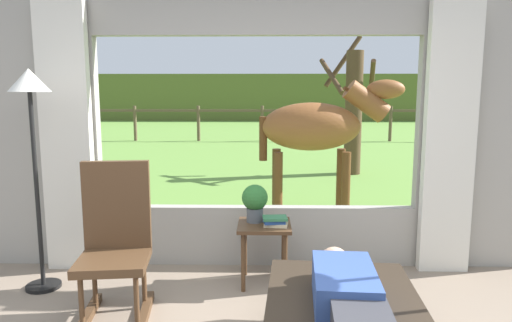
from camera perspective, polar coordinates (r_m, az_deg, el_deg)
The scene contains 14 objects.
back_wall_with_window at distance 4.28m, azimuth 0.11°, elevation 3.58°, with size 5.20×0.12×2.55m.
curtain_panel_left at distance 4.50m, azimuth -22.00°, elevation 2.56°, with size 0.44×0.10×2.40m, color silver.
curtain_panel_right at distance 4.45m, azimuth 22.42°, elevation 2.48°, with size 0.44×0.10×2.40m, color silver.
outdoor_pasture_lawn at distance 15.25m, azimuth 0.76°, elevation 2.61°, with size 36.00×21.68×0.02m, color olive.
distant_hill_ridge at distance 25.00m, azimuth 0.87°, elevation 7.73°, with size 36.00×2.00×2.40m, color #56632B.
reclining_person at distance 2.60m, azimuth 11.43°, elevation -16.80°, with size 0.38×1.44×0.22m.
rocking_chair at distance 3.56m, azimuth -16.70°, elevation -9.44°, with size 0.53×0.73×1.12m.
side_table at distance 3.98m, azimuth 1.01°, elevation -8.93°, with size 0.44×0.44×0.52m.
potted_plant at distance 3.97m, azimuth -0.14°, elevation -4.84°, with size 0.22×0.22×0.32m.
book_stack at distance 3.88m, azimuth 2.33°, elevation -7.33°, with size 0.21×0.16×0.08m.
floor_lamp_left at distance 4.10m, azimuth -25.63°, elevation 5.27°, with size 0.32×0.32×1.79m.
horse at distance 5.92m, azimuth 7.52°, elevation 4.02°, with size 1.81×0.61×1.73m.
pasture_tree at distance 9.12m, azimuth 11.66°, elevation 6.23°, with size 1.04×1.27×2.66m.
pasture_fence_line at distance 14.72m, azimuth 0.75°, elevation 5.26°, with size 16.10×0.10×1.10m.
Camera 1 is at (0.07, -2.00, 1.63)m, focal length 32.95 mm.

